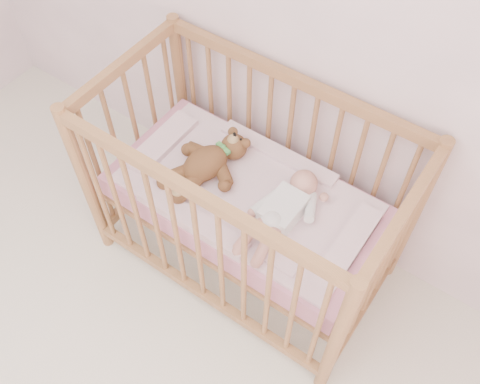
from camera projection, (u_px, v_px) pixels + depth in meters
The scene contains 5 objects.
crib at pixel (246, 200), 2.41m from camera, with size 1.36×0.76×1.00m, color #AA7648, non-canonical shape.
mattress at pixel (246, 202), 2.42m from camera, with size 1.22×0.62×0.13m, color #CB7E93.
blanket at pixel (246, 193), 2.36m from camera, with size 1.10×0.58×0.06m, color #F5A9BA, non-canonical shape.
baby at pixel (284, 207), 2.22m from camera, with size 0.26×0.54×0.13m, color white, non-canonical shape.
teddy_bear at pixel (205, 162), 2.35m from camera, with size 0.34×0.48×0.13m, color brown, non-canonical shape.
Camera 1 is at (0.83, 0.44, 2.46)m, focal length 40.00 mm.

